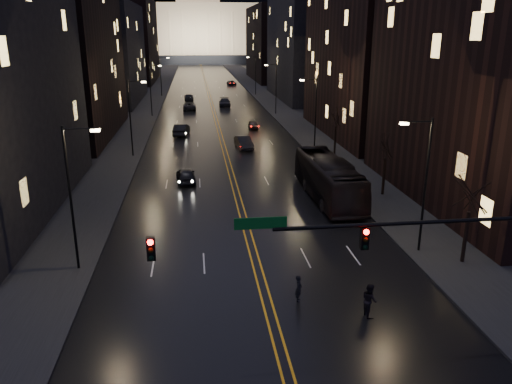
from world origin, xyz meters
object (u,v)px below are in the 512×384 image
object	(u,v)px
oncoming_car_a	(186,175)
oncoming_car_b	(182,130)
bus	(328,179)
pedestrian_b	(369,300)
receding_car_a	(244,143)
traffic_signal	(417,246)
pedestrian_a	(299,288)

from	to	relation	value
oncoming_car_a	oncoming_car_b	xyz separation A→B (m)	(-0.89, 24.06, 0.09)
bus	pedestrian_b	bearing A→B (deg)	-99.65
bus	receding_car_a	size ratio (longest dim) A/B	2.74
receding_car_a	pedestrian_b	distance (m)	40.02
traffic_signal	oncoming_car_a	world-z (taller)	traffic_signal
traffic_signal	bus	size ratio (longest dim) A/B	1.32
pedestrian_a	oncoming_car_a	bearing A→B (deg)	31.70
traffic_signal	bus	distance (m)	22.18
traffic_signal	pedestrian_b	size ratio (longest dim) A/B	9.47
oncoming_car_a	pedestrian_a	distance (m)	24.54
pedestrian_b	oncoming_car_a	bearing A→B (deg)	15.29
pedestrian_a	oncoming_car_b	bearing A→B (deg)	25.33
oncoming_car_a	receding_car_a	distance (m)	16.00
pedestrian_a	pedestrian_b	distance (m)	3.82
bus	oncoming_car_b	bearing A→B (deg)	112.45
traffic_signal	pedestrian_a	world-z (taller)	traffic_signal
oncoming_car_a	receding_car_a	xyz separation A→B (m)	(7.12, 14.33, 0.04)
bus	oncoming_car_b	size ratio (longest dim) A/B	2.59
oncoming_car_b	pedestrian_a	distance (m)	48.31
oncoming_car_b	pedestrian_b	distance (m)	50.77
traffic_signal	pedestrian_b	distance (m)	5.11
bus	pedestrian_b	size ratio (longest dim) A/B	7.18
traffic_signal	oncoming_car_b	distance (m)	53.85
pedestrian_b	traffic_signal	bearing A→B (deg)	-167.95
oncoming_car_b	traffic_signal	bearing A→B (deg)	110.09
oncoming_car_a	oncoming_car_b	bearing A→B (deg)	-92.16
receding_car_a	pedestrian_a	world-z (taller)	receding_car_a
pedestrian_b	receding_car_a	bearing A→B (deg)	-1.74
oncoming_car_a	pedestrian_a	size ratio (longest dim) A/B	2.85
receding_car_a	bus	bearing A→B (deg)	-82.02
traffic_signal	oncoming_car_a	bearing A→B (deg)	110.34
pedestrian_a	traffic_signal	bearing A→B (deg)	-121.51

